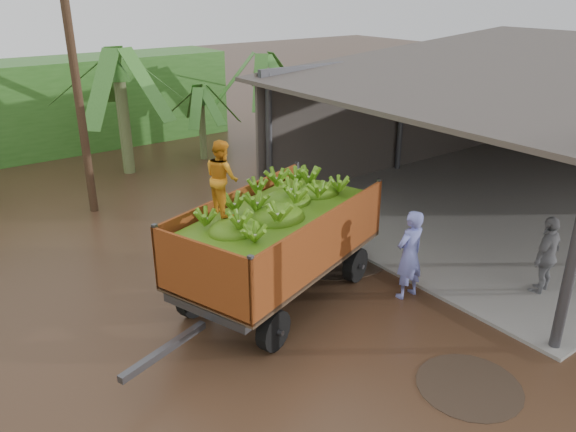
# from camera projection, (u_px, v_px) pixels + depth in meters

# --- Properties ---
(ground) EXTENTS (100.00, 100.00, 0.00)m
(ground) POSITION_uv_depth(u_px,v_px,m) (210.00, 354.00, 10.41)
(ground) COLOR black
(ground) RESTS_ON ground
(packing_shed) EXTENTS (12.78, 10.80, 4.76)m
(packing_shed) POSITION_uv_depth(u_px,v_px,m) (515.00, 119.00, 17.21)
(packing_shed) COLOR gray
(packing_shed) RESTS_ON ground
(banana_trailer) EXTENTS (6.75, 3.77, 3.69)m
(banana_trailer) POSITION_uv_depth(u_px,v_px,m) (278.00, 237.00, 11.76)
(banana_trailer) COLOR #B54F19
(banana_trailer) RESTS_ON ground
(man_blue) EXTENTS (0.74, 0.49, 2.01)m
(man_blue) POSITION_uv_depth(u_px,v_px,m) (409.00, 255.00, 11.98)
(man_blue) COLOR #757ED5
(man_blue) RESTS_ON ground
(man_grey) EXTENTS (1.13, 0.59, 1.85)m
(man_grey) POSITION_uv_depth(u_px,v_px,m) (547.00, 256.00, 12.10)
(man_grey) COLOR gray
(man_grey) RESTS_ON ground
(utility_pole) EXTENTS (1.20, 0.24, 7.28)m
(utility_pole) POSITION_uv_depth(u_px,v_px,m) (77.00, 87.00, 15.58)
(utility_pole) COLOR #47301E
(utility_pole) RESTS_ON ground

